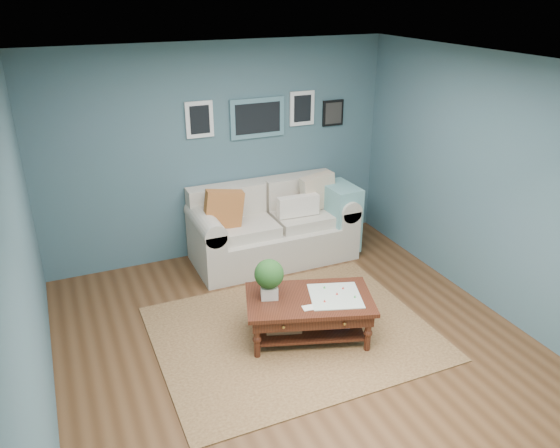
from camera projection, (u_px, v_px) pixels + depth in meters
room_shell at (306, 224)px, 4.80m from camera, size 5.00×5.02×2.70m
area_rug at (293, 333)px, 5.61m from camera, size 2.74×2.19×0.01m
loveseat at (278, 225)px, 7.04m from camera, size 2.10×0.95×1.08m
coffee_table at (302, 304)px, 5.40m from camera, size 1.40×1.07×0.87m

